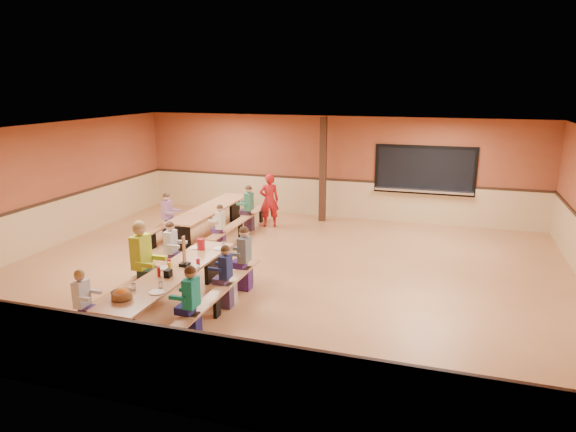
% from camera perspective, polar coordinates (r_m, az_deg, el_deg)
% --- Properties ---
extents(ground, '(12.00, 12.00, 0.00)m').
position_cam_1_polar(ground, '(11.03, -0.70, -6.27)').
color(ground, '#A1653D').
rests_on(ground, ground).
extents(room_envelope, '(12.04, 10.04, 3.02)m').
position_cam_1_polar(room_envelope, '(10.80, -0.71, -2.85)').
color(room_envelope, brown).
rests_on(room_envelope, ground).
extents(kitchen_pass_through, '(2.78, 0.28, 1.38)m').
position_cam_1_polar(kitchen_pass_through, '(14.96, 14.94, 4.72)').
color(kitchen_pass_through, black).
rests_on(kitchen_pass_through, ground).
extents(structural_post, '(0.18, 0.18, 3.00)m').
position_cam_1_polar(structural_post, '(14.79, 3.90, 5.12)').
color(structural_post, '#321B10').
rests_on(structural_post, ground).
extents(cafeteria_table_main, '(1.91, 3.70, 0.74)m').
position_cam_1_polar(cafeteria_table_main, '(9.29, -12.62, -7.27)').
color(cafeteria_table_main, '#AE6F45').
rests_on(cafeteria_table_main, ground).
extents(cafeteria_table_second, '(1.91, 3.70, 0.74)m').
position_cam_1_polar(cafeteria_table_second, '(13.77, -8.51, 0.13)').
color(cafeteria_table_second, '#AE6F45').
rests_on(cafeteria_table_second, ground).
extents(seated_child_white_left, '(0.34, 0.27, 1.14)m').
position_cam_1_polar(seated_child_white_left, '(8.72, -21.86, -9.19)').
color(seated_child_white_left, white).
rests_on(seated_child_white_left, ground).
extents(seated_adult_yellow, '(0.50, 0.41, 1.48)m').
position_cam_1_polar(seated_adult_yellow, '(9.88, -15.96, -4.83)').
color(seated_adult_yellow, '#BED525').
rests_on(seated_adult_yellow, ground).
extents(seated_child_grey_left, '(0.37, 0.30, 1.20)m').
position_cam_1_polar(seated_child_grey_left, '(10.76, -12.85, -3.79)').
color(seated_child_grey_left, silver).
rests_on(seated_child_grey_left, ground).
extents(seated_child_teal_right, '(0.37, 0.31, 1.22)m').
position_cam_1_polar(seated_child_teal_right, '(8.18, -10.64, -9.62)').
color(seated_child_teal_right, '#148576').
rests_on(seated_child_teal_right, ground).
extents(seated_child_navy_right, '(0.34, 0.28, 1.15)m').
position_cam_1_polar(seated_child_navy_right, '(9.25, -6.90, -6.77)').
color(seated_child_navy_right, '#181F4F').
rests_on(seated_child_navy_right, ground).
extents(seated_child_char_right, '(0.39, 0.32, 1.26)m').
position_cam_1_polar(seated_child_char_right, '(9.97, -4.85, -4.78)').
color(seated_child_char_right, '#555C61').
rests_on(seated_child_char_right, ground).
extents(seated_child_purple_sec, '(0.37, 0.30, 1.22)m').
position_cam_1_polar(seated_child_purple_sec, '(13.42, -13.24, -0.12)').
color(seated_child_purple_sec, '#966186').
rests_on(seated_child_purple_sec, ground).
extents(seated_child_green_sec, '(0.38, 0.31, 1.23)m').
position_cam_1_polar(seated_child_green_sec, '(13.97, -4.35, 0.84)').
color(seated_child_green_sec, '#327859').
rests_on(seated_child_green_sec, ground).
extents(seated_child_tan_sec, '(0.33, 0.27, 1.12)m').
position_cam_1_polar(seated_child_tan_sec, '(12.36, -7.51, -1.34)').
color(seated_child_tan_sec, beige).
rests_on(seated_child_tan_sec, ground).
extents(standing_woman, '(0.65, 0.57, 1.50)m').
position_cam_1_polar(standing_woman, '(14.30, -2.10, 1.75)').
color(standing_woman, '#AD1315').
rests_on(standing_woman, ground).
extents(punch_pitcher, '(0.16, 0.16, 0.22)m').
position_cam_1_polar(punch_pitcher, '(10.24, -9.65, -3.11)').
color(punch_pitcher, red).
rests_on(punch_pitcher, cafeteria_table_main).
extents(chip_bowl, '(0.32, 0.32, 0.15)m').
position_cam_1_polar(chip_bowl, '(8.28, -17.99, -8.26)').
color(chip_bowl, orange).
rests_on(chip_bowl, cafeteria_table_main).
extents(napkin_dispenser, '(0.10, 0.14, 0.13)m').
position_cam_1_polar(napkin_dispenser, '(8.96, -13.18, -6.22)').
color(napkin_dispenser, black).
rests_on(napkin_dispenser, cafeteria_table_main).
extents(condiment_mustard, '(0.06, 0.06, 0.17)m').
position_cam_1_polar(condiment_mustard, '(9.20, -13.03, -5.52)').
color(condiment_mustard, yellow).
rests_on(condiment_mustard, cafeteria_table_main).
extents(condiment_ketchup, '(0.06, 0.06, 0.17)m').
position_cam_1_polar(condiment_ketchup, '(9.01, -14.17, -6.01)').
color(condiment_ketchup, '#B2140F').
rests_on(condiment_ketchup, cafeteria_table_main).
extents(table_paddle, '(0.16, 0.16, 0.56)m').
position_cam_1_polar(table_paddle, '(9.38, -11.43, -4.69)').
color(table_paddle, black).
rests_on(table_paddle, cafeteria_table_main).
extents(place_settings, '(0.65, 3.30, 0.11)m').
position_cam_1_polar(place_settings, '(9.19, -12.71, -5.71)').
color(place_settings, beige).
rests_on(place_settings, cafeteria_table_main).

